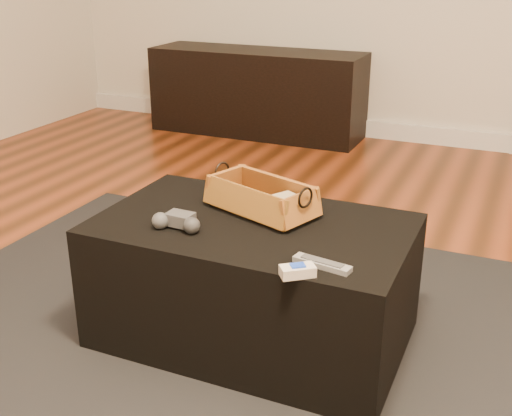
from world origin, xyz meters
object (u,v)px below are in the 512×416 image
at_px(wicker_basket, 261,199).
at_px(silver_remote, 322,264).
at_px(cream_gadget, 298,271).
at_px(tv_remote, 254,205).
at_px(game_controller, 178,221).
at_px(media_cabinet, 257,92).
at_px(ottoman, 253,280).

bearing_deg(wicker_basket, silver_remote, -44.05).
xyz_separation_m(wicker_basket, cream_gadget, (0.27, -0.38, -0.03)).
xyz_separation_m(tv_remote, silver_remote, (0.34, -0.30, -0.01)).
bearing_deg(game_controller, silver_remote, -7.15).
distance_m(wicker_basket, cream_gadget, 0.47).
relative_size(media_cabinet, cream_gadget, 14.88).
distance_m(game_controller, silver_remote, 0.50).
height_order(wicker_basket, cream_gadget, wicker_basket).
height_order(wicker_basket, game_controller, wicker_basket).
xyz_separation_m(game_controller, silver_remote, (0.49, -0.06, -0.02)).
bearing_deg(game_controller, media_cabinet, 108.56).
xyz_separation_m(tv_remote, game_controller, (-0.16, -0.23, 0.00)).
relative_size(wicker_basket, cream_gadget, 4.08).
bearing_deg(media_cabinet, ottoman, -66.58).
distance_m(tv_remote, silver_remote, 0.45).
bearing_deg(game_controller, wicker_basket, 53.26).
relative_size(ottoman, cream_gadget, 9.81).
distance_m(tv_remote, cream_gadget, 0.47).
relative_size(silver_remote, cream_gadget, 1.68).
distance_m(ottoman, cream_gadget, 0.45).
xyz_separation_m(media_cabinet, silver_remote, (1.37, -2.67, 0.14)).
bearing_deg(tv_remote, game_controller, -110.04).
height_order(ottoman, cream_gadget, cream_gadget).
distance_m(media_cabinet, game_controller, 2.76).
bearing_deg(media_cabinet, game_controller, -71.44).
distance_m(game_controller, cream_gadget, 0.47).
bearing_deg(game_controller, cream_gadget, -17.32).
height_order(silver_remote, cream_gadget, cream_gadget).
bearing_deg(tv_remote, silver_remote, -27.54).
bearing_deg(media_cabinet, tv_remote, -66.49).
bearing_deg(silver_remote, media_cabinet, 117.13).
distance_m(tv_remote, game_controller, 0.28).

